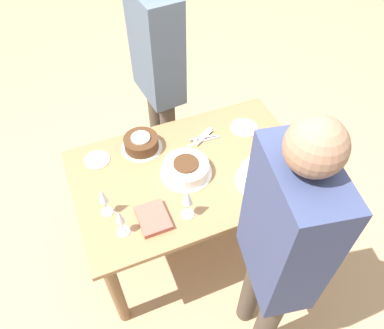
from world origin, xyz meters
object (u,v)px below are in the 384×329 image
(cake_back_decorated, at_px, (262,176))
(wine_glass_extra, at_px, (187,198))
(wine_glass_far, at_px, (103,197))
(cake_front_chocolate, at_px, (141,143))
(person_cutting, at_px, (157,66))
(person_watching, at_px, (280,246))
(wine_glass_near, at_px, (120,219))
(cake_center_white, at_px, (186,168))

(cake_back_decorated, distance_m, wine_glass_extra, 0.49)
(wine_glass_extra, bearing_deg, wine_glass_far, -24.17)
(cake_front_chocolate, distance_m, person_cutting, 0.53)
(cake_front_chocolate, bearing_deg, person_cutting, -122.52)
(person_cutting, height_order, person_watching, person_watching)
(cake_back_decorated, bearing_deg, wine_glass_extra, 6.15)
(wine_glass_near, distance_m, wine_glass_far, 0.16)
(wine_glass_extra, height_order, person_watching, person_watching)
(cake_back_decorated, relative_size, wine_glass_extra, 1.37)
(cake_center_white, xyz_separation_m, wine_glass_extra, (0.10, 0.27, 0.11))
(wine_glass_far, distance_m, person_watching, 0.90)
(wine_glass_far, bearing_deg, wine_glass_extra, 155.83)
(cake_center_white, relative_size, wine_glass_far, 1.52)
(cake_front_chocolate, height_order, person_watching, person_watching)
(person_cutting, relative_size, person_watching, 0.98)
(wine_glass_near, relative_size, wine_glass_extra, 0.87)
(wine_glass_extra, relative_size, person_watching, 0.12)
(cake_back_decorated, height_order, person_cutting, person_cutting)
(cake_center_white, xyz_separation_m, person_watching, (-0.12, 0.74, 0.25))
(cake_center_white, distance_m, person_watching, 0.79)
(wine_glass_near, bearing_deg, wine_glass_extra, 175.51)
(cake_front_chocolate, distance_m, person_watching, 1.11)
(wine_glass_extra, bearing_deg, person_watching, 115.44)
(wine_glass_extra, bearing_deg, person_cutting, -100.60)
(wine_glass_near, height_order, person_watching, person_watching)
(person_cutting, distance_m, person_watching, 1.44)
(cake_center_white, relative_size, person_cutting, 0.18)
(cake_front_chocolate, height_order, wine_glass_near, wine_glass_near)
(wine_glass_extra, bearing_deg, cake_front_chocolate, -82.12)
(cake_front_chocolate, distance_m, wine_glass_far, 0.51)
(person_watching, bearing_deg, wine_glass_near, 59.52)
(cake_front_chocolate, xyz_separation_m, wine_glass_extra, (-0.08, 0.56, 0.11))
(person_cutting, bearing_deg, cake_center_white, -12.47)
(wine_glass_far, bearing_deg, wine_glass_near, 107.51)
(wine_glass_near, relative_size, wine_glass_far, 0.94)
(person_cutting, bearing_deg, wine_glass_extra, -16.39)
(cake_back_decorated, distance_m, person_cutting, 0.99)
(cake_center_white, relative_size, cake_front_chocolate, 1.21)
(wine_glass_near, distance_m, wine_glass_extra, 0.35)
(cake_center_white, bearing_deg, cake_front_chocolate, -58.70)
(cake_front_chocolate, distance_m, cake_back_decorated, 0.75)
(cake_center_white, height_order, person_watching, person_watching)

